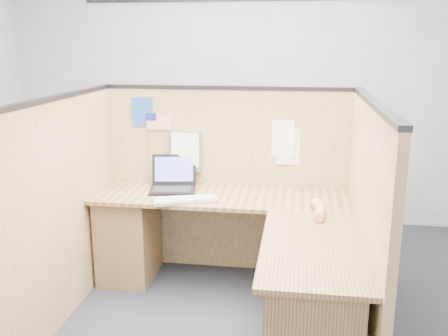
% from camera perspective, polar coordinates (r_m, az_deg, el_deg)
% --- Properties ---
extents(floor, '(5.00, 5.00, 0.00)m').
position_cam_1_polar(floor, '(3.50, -2.11, -17.94)').
color(floor, '#1E202B').
rests_on(floor, ground).
extents(wall_back, '(5.00, 0.00, 5.00)m').
position_cam_1_polar(wall_back, '(5.21, 2.37, 9.09)').
color(wall_back, '#9B9DA0').
rests_on(wall_back, floor).
extents(cubicle_partitions, '(2.06, 1.83, 1.53)m').
position_cam_1_polar(cubicle_partitions, '(3.56, -0.96, -3.72)').
color(cubicle_partitions, brown).
rests_on(cubicle_partitions, floor).
extents(l_desk, '(1.95, 1.75, 0.73)m').
position_cam_1_polar(l_desk, '(3.54, 1.67, -10.35)').
color(l_desk, brown).
rests_on(l_desk, floor).
extents(laptop, '(0.39, 0.39, 0.25)m').
position_cam_1_polar(laptop, '(3.97, -5.66, -1.49)').
color(laptop, black).
rests_on(laptop, l_desk).
extents(keyboard, '(0.49, 0.30, 0.03)m').
position_cam_1_polar(keyboard, '(3.65, -4.38, -3.66)').
color(keyboard, gray).
rests_on(keyboard, l_desk).
extents(mouse, '(0.11, 0.09, 0.04)m').
position_cam_1_polar(mouse, '(3.57, 10.56, -4.21)').
color(mouse, '#BABABE').
rests_on(mouse, l_desk).
extents(hand_forearm, '(0.10, 0.36, 0.08)m').
position_cam_1_polar(hand_forearm, '(3.44, 10.80, -4.66)').
color(hand_forearm, tan).
rests_on(hand_forearm, l_desk).
extents(blue_poster, '(0.18, 0.02, 0.24)m').
position_cam_1_polar(blue_poster, '(4.11, -9.25, 6.34)').
color(blue_poster, '#2247A0').
rests_on(blue_poster, cubicle_partitions).
extents(american_flag, '(0.21, 0.01, 0.37)m').
position_cam_1_polar(american_flag, '(4.08, -7.79, 5.13)').
color(american_flag, olive).
rests_on(american_flag, cubicle_partitions).
extents(file_holder, '(0.25, 0.05, 0.33)m').
position_cam_1_polar(file_holder, '(4.05, -4.39, 1.91)').
color(file_holder, slate).
rests_on(file_holder, cubicle_partitions).
extents(paper_left, '(0.23, 0.03, 0.29)m').
position_cam_1_polar(paper_left, '(3.95, 6.42, 3.38)').
color(paper_left, white).
rests_on(paper_left, cubicle_partitions).
extents(paper_right, '(0.23, 0.03, 0.29)m').
position_cam_1_polar(paper_right, '(3.96, 7.65, 2.43)').
color(paper_right, white).
rests_on(paper_right, cubicle_partitions).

